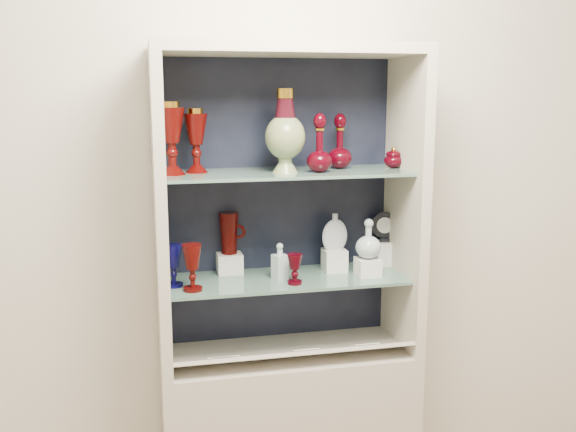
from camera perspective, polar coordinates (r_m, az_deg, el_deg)
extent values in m
cube|color=beige|center=(2.65, -1.05, 3.00)|extent=(3.50, 0.02, 2.80)
cube|color=black|center=(2.64, -0.91, 1.30)|extent=(0.98, 0.02, 1.15)
cube|color=beige|center=(2.40, -11.27, 0.11)|extent=(0.04, 0.40, 1.15)
cube|color=beige|center=(2.60, 10.37, 0.98)|extent=(0.04, 0.40, 1.15)
cube|color=beige|center=(2.42, 0.00, 14.58)|extent=(1.00, 0.40, 0.04)
cube|color=slate|center=(2.54, -0.10, -5.60)|extent=(0.92, 0.34, 0.01)
cube|color=slate|center=(2.45, -0.10, 3.85)|extent=(0.92, 0.34, 0.01)
cube|color=beige|center=(2.51, 0.57, -12.22)|extent=(0.92, 0.17, 0.09)
cube|color=white|center=(2.51, 1.51, -11.82)|extent=(0.10, 0.06, 0.03)
cube|color=white|center=(2.58, 6.84, -11.28)|extent=(0.10, 0.06, 0.03)
cube|color=white|center=(2.46, -6.00, -12.41)|extent=(0.10, 0.06, 0.03)
cube|color=white|center=(2.46, -5.58, -12.38)|extent=(0.10, 0.06, 0.03)
cube|color=silver|center=(2.60, -5.22, -4.18)|extent=(0.10, 0.10, 0.08)
cube|color=silver|center=(2.62, 4.15, -3.94)|extent=(0.09, 0.09, 0.09)
cube|color=silver|center=(2.57, 7.10, -4.51)|extent=(0.09, 0.09, 0.07)
cube|color=silver|center=(2.74, 8.50, -3.28)|extent=(0.08, 0.08, 0.10)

